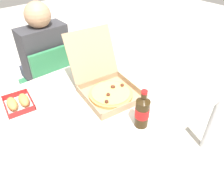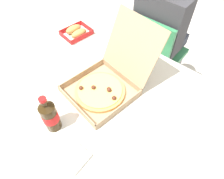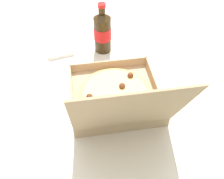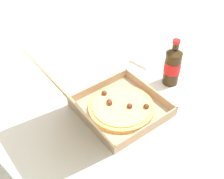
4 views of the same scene
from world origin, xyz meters
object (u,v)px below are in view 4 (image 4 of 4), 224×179
(pizza_box_open, at_px, (113,106))
(napkin_pile, at_px, (145,59))
(cola_bottle, at_px, (172,66))
(paper_menu, at_px, (55,52))

(pizza_box_open, xyz_separation_m, napkin_pile, (0.15, -0.38, -0.04))
(cola_bottle, bearing_deg, paper_menu, 22.11)
(paper_menu, bearing_deg, pizza_box_open, 151.61)
(paper_menu, height_order, napkin_pile, napkin_pile)
(pizza_box_open, distance_m, napkin_pile, 0.41)
(cola_bottle, relative_size, paper_menu, 1.07)
(pizza_box_open, relative_size, cola_bottle, 2.20)
(paper_menu, distance_m, napkin_pile, 0.47)
(pizza_box_open, bearing_deg, napkin_pile, -68.11)
(pizza_box_open, relative_size, napkin_pile, 4.48)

